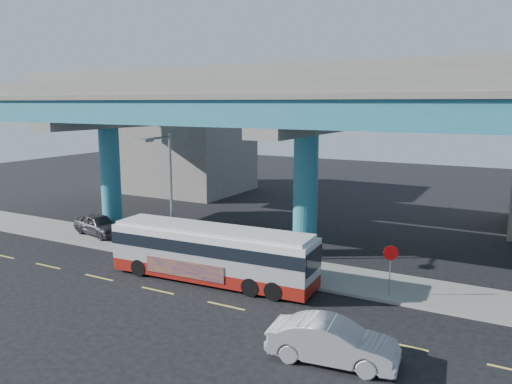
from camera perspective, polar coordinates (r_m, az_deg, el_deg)
The scene contains 10 objects.
ground at distance 23.89m, azimuth -3.06°, elevation -12.62°, with size 120.00×120.00×0.00m, color black.
sidewalk at distance 28.40m, azimuth 2.78°, elevation -8.69°, with size 70.00×4.00×0.15m, color gray.
lane_markings at distance 23.66m, azimuth -3.44°, elevation -12.85°, with size 58.00×0.12×0.01m.
viaduct at distance 30.17m, azimuth 5.93°, elevation 9.91°, with size 52.00×12.40×11.70m.
building_concrete at distance 53.35m, azimuth -8.10°, elevation 4.97°, with size 12.00×10.00×9.00m, color gray.
transit_bus at distance 26.32m, azimuth -5.07°, elevation -6.80°, with size 11.38×2.97×2.89m.
sedan at distance 18.95m, azimuth 8.75°, elevation -16.54°, with size 4.84×2.15×1.55m, color #A6A6AA.
parked_car at distance 36.48m, azimuth -17.54°, elevation -3.56°, with size 4.59×2.61×1.47m, color #303036.
street_lamp at distance 28.84m, azimuth -10.40°, elevation 1.46°, with size 0.50×2.42×7.38m.
stop_sign at distance 24.64m, azimuth 15.12°, elevation -7.48°, with size 0.69×0.35×2.48m.
Camera 1 is at (11.51, -18.78, 9.26)m, focal length 35.00 mm.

